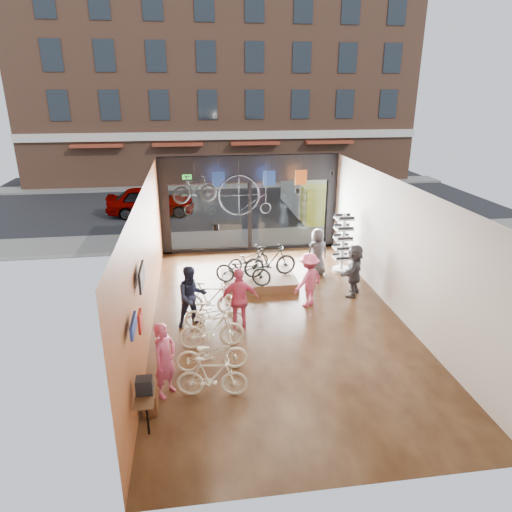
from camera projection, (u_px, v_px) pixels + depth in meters
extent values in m
cube|color=black|center=(276.00, 318.00, 13.12)|extent=(7.00, 12.00, 0.04)
cube|color=black|center=(279.00, 186.00, 11.78)|extent=(7.00, 12.00, 0.04)
cube|color=#B16339|center=(146.00, 262.00, 11.99)|extent=(0.04, 12.00, 3.80)
cube|color=beige|center=(400.00, 250.00, 12.91)|extent=(0.04, 12.00, 3.80)
cube|color=beige|center=(351.00, 393.00, 6.86)|extent=(7.00, 0.04, 3.80)
cube|color=#198C26|center=(187.00, 177.00, 17.20)|extent=(0.35, 0.06, 0.18)
cube|color=black|center=(231.00, 199.00, 27.04)|extent=(30.00, 18.00, 0.02)
cube|color=slate|center=(246.00, 239.00, 19.78)|extent=(30.00, 2.40, 0.12)
cube|color=slate|center=(225.00, 185.00, 30.73)|extent=(30.00, 2.00, 0.12)
cube|color=brown|center=(220.00, 75.00, 30.65)|extent=(26.00, 5.00, 14.00)
imported|color=gray|center=(151.00, 201.00, 23.42)|extent=(4.41, 1.77, 1.50)
imported|color=#EDEACB|center=(212.00, 377.00, 9.65)|extent=(1.58, 0.64, 0.92)
imported|color=#EDEACB|center=(212.00, 353.00, 10.55)|extent=(1.66, 0.59, 0.87)
imported|color=#EDEACB|center=(212.00, 330.00, 11.45)|extent=(1.69, 0.54, 1.01)
imported|color=#EDEACB|center=(215.00, 315.00, 12.37)|extent=(1.71, 0.84, 0.86)
imported|color=#EDEACB|center=(210.00, 299.00, 13.10)|extent=(1.75, 0.73, 1.02)
cube|color=#4D3D23|center=(259.00, 280.00, 15.31)|extent=(2.40, 1.80, 0.30)
imported|color=black|center=(243.00, 270.00, 14.46)|extent=(1.93, 1.29, 0.96)
imported|color=black|center=(270.00, 261.00, 15.05)|extent=(1.85, 0.77, 1.08)
imported|color=black|center=(248.00, 259.00, 15.57)|extent=(1.64, 1.06, 0.81)
imported|color=#CC4C72|center=(165.00, 360.00, 9.57)|extent=(0.69, 0.74, 1.69)
imported|color=#161C33|center=(192.00, 297.00, 12.40)|extent=(1.00, 0.87, 1.75)
imported|color=#CC4C72|center=(240.00, 300.00, 12.19)|extent=(1.05, 0.45, 1.78)
imported|color=#CC4C72|center=(309.00, 280.00, 13.57)|extent=(1.24, 1.12, 1.67)
imported|color=#3F3F44|center=(317.00, 252.00, 15.88)|extent=(0.93, 0.73, 1.67)
imported|color=#3F3F44|center=(354.00, 270.00, 14.29)|extent=(1.27, 1.58, 1.69)
imported|color=black|center=(195.00, 189.00, 15.71)|extent=(1.64, 0.84, 0.95)
cube|color=#1E3F99|center=(219.00, 179.00, 16.72)|extent=(0.45, 0.03, 0.55)
cube|color=#1E3F99|center=(269.00, 178.00, 16.97)|extent=(0.45, 0.03, 0.55)
cube|color=#CC5919|center=(301.00, 177.00, 17.12)|extent=(0.45, 0.03, 0.55)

